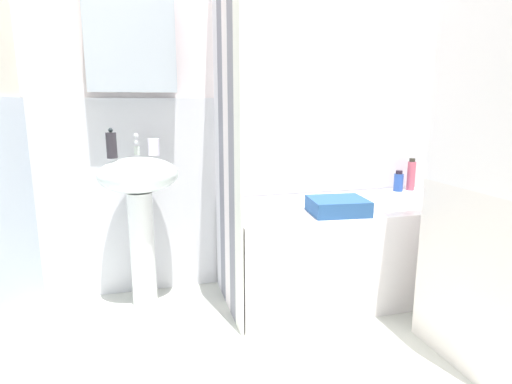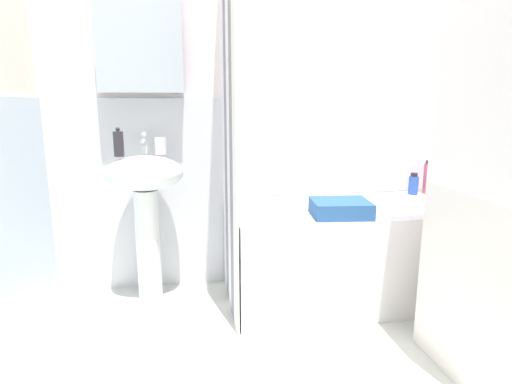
# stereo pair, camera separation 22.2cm
# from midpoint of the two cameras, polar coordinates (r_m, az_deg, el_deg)

# --- Properties ---
(wall_back_tiled) EXTENTS (3.60, 0.18, 2.40)m
(wall_back_tiled) POSITION_cam_midpoint_polar(r_m,az_deg,el_deg) (2.76, 6.71, 11.26)
(wall_back_tiled) COLOR white
(wall_back_tiled) RESTS_ON ground_plane
(sink) EXTENTS (0.44, 0.34, 0.88)m
(sink) POSITION_cam_midpoint_polar(r_m,az_deg,el_deg) (2.48, -12.27, -0.60)
(sink) COLOR white
(sink) RESTS_ON ground_plane
(faucet) EXTENTS (0.03, 0.12, 0.12)m
(faucet) POSITION_cam_midpoint_polar(r_m,az_deg,el_deg) (2.51, -12.48, 6.41)
(faucet) COLOR silver
(faucet) RESTS_ON sink
(soap_dispenser) EXTENTS (0.06, 0.06, 0.16)m
(soap_dispenser) POSITION_cam_midpoint_polar(r_m,az_deg,el_deg) (2.43, -15.65, 6.32)
(soap_dispenser) COLOR #2D292F
(soap_dispenser) RESTS_ON sink
(toothbrush_cup) EXTENTS (0.06, 0.06, 0.09)m
(toothbrush_cup) POSITION_cam_midpoint_polar(r_m,az_deg,el_deg) (2.49, -10.34, 6.14)
(toothbrush_cup) COLOR silver
(toothbrush_cup) RESTS_ON sink
(bathtub) EXTENTS (1.45, 0.69, 0.57)m
(bathtub) POSITION_cam_midpoint_polar(r_m,az_deg,el_deg) (2.66, 15.22, -7.89)
(bathtub) COLOR white
(bathtub) RESTS_ON ground_plane
(shower_curtain) EXTENTS (0.01, 0.69, 2.00)m
(shower_curtain) POSITION_cam_midpoint_polar(r_m,az_deg,el_deg) (2.30, -0.90, 7.71)
(shower_curtain) COLOR white
(shower_curtain) RESTS_ON ground_plane
(lotion_bottle) EXTENTS (0.06, 0.06, 0.22)m
(lotion_bottle) POSITION_cam_midpoint_polar(r_m,az_deg,el_deg) (3.09, 24.13, 1.73)
(lotion_bottle) COLOR #BF5164
(lotion_bottle) RESTS_ON bathtub
(conditioner_bottle) EXTENTS (0.06, 0.06, 0.14)m
(conditioner_bottle) POSITION_cam_midpoint_polar(r_m,az_deg,el_deg) (3.03, 22.52, 0.93)
(conditioner_bottle) COLOR #274A9E
(conditioner_bottle) RESTS_ON bathtub
(towel_folded) EXTENTS (0.33, 0.29, 0.08)m
(towel_folded) POSITION_cam_midpoint_polar(r_m,az_deg,el_deg) (2.34, 14.05, -2.15)
(towel_folded) COLOR #2A548D
(towel_folded) RESTS_ON bathtub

